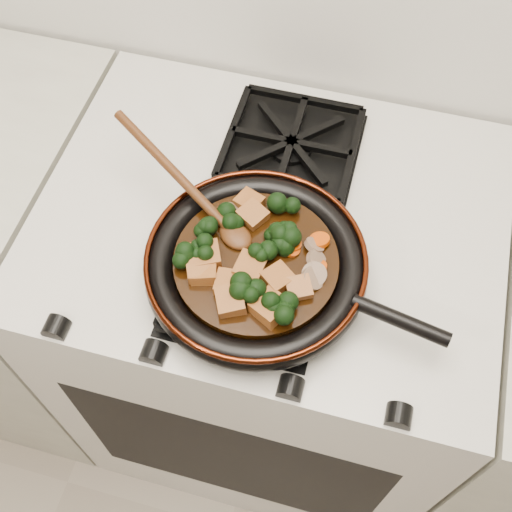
# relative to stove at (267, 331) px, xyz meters

# --- Properties ---
(stove) EXTENTS (0.76, 0.60, 0.90)m
(stove) POSITION_rel_stove_xyz_m (0.00, 0.00, 0.00)
(stove) COLOR beige
(stove) RESTS_ON ground
(burner_grate_front) EXTENTS (0.23, 0.23, 0.03)m
(burner_grate_front) POSITION_rel_stove_xyz_m (0.00, -0.14, 0.46)
(burner_grate_front) COLOR black
(burner_grate_front) RESTS_ON stove
(burner_grate_back) EXTENTS (0.23, 0.23, 0.03)m
(burner_grate_back) POSITION_rel_stove_xyz_m (0.00, 0.14, 0.46)
(burner_grate_back) COLOR black
(burner_grate_back) RESTS_ON stove
(skillet) EXTENTS (0.45, 0.33, 0.05)m
(skillet) POSITION_rel_stove_xyz_m (0.01, -0.12, 0.49)
(skillet) COLOR black
(skillet) RESTS_ON burner_grate_front
(braising_sauce) EXTENTS (0.24, 0.24, 0.02)m
(braising_sauce) POSITION_rel_stove_xyz_m (0.01, -0.12, 0.50)
(braising_sauce) COLOR black
(braising_sauce) RESTS_ON skillet
(tofu_cube_0) EXTENTS (0.06, 0.06, 0.03)m
(tofu_cube_0) POSITION_rel_stove_xyz_m (-0.06, -0.14, 0.52)
(tofu_cube_0) COLOR brown
(tofu_cube_0) RESTS_ON braising_sauce
(tofu_cube_1) EXTENTS (0.05, 0.05, 0.03)m
(tofu_cube_1) POSITION_rel_stove_xyz_m (0.00, -0.14, 0.52)
(tofu_cube_1) COLOR brown
(tofu_cube_1) RESTS_ON braising_sauce
(tofu_cube_2) EXTENTS (0.05, 0.05, 0.03)m
(tofu_cube_2) POSITION_rel_stove_xyz_m (-0.06, -0.16, 0.52)
(tofu_cube_2) COLOR brown
(tofu_cube_2) RESTS_ON braising_sauce
(tofu_cube_3) EXTENTS (0.05, 0.05, 0.02)m
(tofu_cube_3) POSITION_rel_stove_xyz_m (0.05, -0.15, 0.52)
(tofu_cube_3) COLOR brown
(tofu_cube_3) RESTS_ON braising_sauce
(tofu_cube_4) EXTENTS (0.04, 0.04, 0.02)m
(tofu_cube_4) POSITION_rel_stove_xyz_m (-0.02, -0.18, 0.52)
(tofu_cube_4) COLOR brown
(tofu_cube_4) RESTS_ON braising_sauce
(tofu_cube_5) EXTENTS (0.05, 0.05, 0.03)m
(tofu_cube_5) POSITION_rel_stove_xyz_m (-0.02, -0.05, 0.52)
(tofu_cube_5) COLOR brown
(tofu_cube_5) RESTS_ON braising_sauce
(tofu_cube_6) EXTENTS (0.05, 0.05, 0.03)m
(tofu_cube_6) POSITION_rel_stove_xyz_m (-0.06, -0.17, 0.52)
(tofu_cube_6) COLOR brown
(tofu_cube_6) RESTS_ON braising_sauce
(tofu_cube_7) EXTENTS (0.05, 0.05, 0.02)m
(tofu_cube_7) POSITION_rel_stove_xyz_m (0.08, -0.16, 0.52)
(tofu_cube_7) COLOR brown
(tofu_cube_7) RESTS_ON braising_sauce
(tofu_cube_8) EXTENTS (0.06, 0.06, 0.03)m
(tofu_cube_8) POSITION_rel_stove_xyz_m (0.05, -0.20, 0.52)
(tofu_cube_8) COLOR brown
(tofu_cube_8) RESTS_ON braising_sauce
(tofu_cube_9) EXTENTS (0.05, 0.06, 0.03)m
(tofu_cube_9) POSITION_rel_stove_xyz_m (-0.01, -0.20, 0.52)
(tofu_cube_9) COLOR brown
(tofu_cube_9) RESTS_ON braising_sauce
(tofu_cube_10) EXTENTS (0.05, 0.05, 0.02)m
(tofu_cube_10) POSITION_rel_stove_xyz_m (-0.03, -0.03, 0.52)
(tofu_cube_10) COLOR brown
(tofu_cube_10) RESTS_ON braising_sauce
(broccoli_floret_0) EXTENTS (0.09, 0.08, 0.08)m
(broccoli_floret_0) POSITION_rel_stove_xyz_m (-0.07, -0.10, 0.52)
(broccoli_floret_0) COLOR black
(broccoli_floret_0) RESTS_ON braising_sauce
(broccoli_floret_1) EXTENTS (0.08, 0.07, 0.06)m
(broccoli_floret_1) POSITION_rel_stove_xyz_m (-0.07, -0.14, 0.52)
(broccoli_floret_1) COLOR black
(broccoli_floret_1) RESTS_ON braising_sauce
(broccoli_floret_2) EXTENTS (0.08, 0.08, 0.07)m
(broccoli_floret_2) POSITION_rel_stove_xyz_m (0.01, -0.19, 0.52)
(broccoli_floret_2) COLOR black
(broccoli_floret_2) RESTS_ON braising_sauce
(broccoli_floret_3) EXTENTS (0.09, 0.08, 0.07)m
(broccoli_floret_3) POSITION_rel_stove_xyz_m (0.03, -0.08, 0.52)
(broccoli_floret_3) COLOR black
(broccoli_floret_3) RESTS_ON braising_sauce
(broccoli_floret_4) EXTENTS (0.09, 0.09, 0.06)m
(broccoli_floret_4) POSITION_rel_stove_xyz_m (0.03, -0.03, 0.52)
(broccoli_floret_4) COLOR black
(broccoli_floret_4) RESTS_ON braising_sauce
(broccoli_floret_5) EXTENTS (0.08, 0.09, 0.07)m
(broccoli_floret_5) POSITION_rel_stove_xyz_m (0.06, -0.20, 0.52)
(broccoli_floret_5) COLOR black
(broccoli_floret_5) RESTS_ON braising_sauce
(broccoli_floret_6) EXTENTS (0.08, 0.07, 0.06)m
(broccoli_floret_6) POSITION_rel_stove_xyz_m (-0.08, -0.15, 0.52)
(broccoli_floret_6) COLOR black
(broccoli_floret_6) RESTS_ON braising_sauce
(broccoli_floret_7) EXTENTS (0.08, 0.08, 0.05)m
(broccoli_floret_7) POSITION_rel_stove_xyz_m (-0.05, -0.07, 0.52)
(broccoli_floret_7) COLOR black
(broccoli_floret_7) RESTS_ON braising_sauce
(broccoli_floret_8) EXTENTS (0.07, 0.08, 0.07)m
(broccoli_floret_8) POSITION_rel_stove_xyz_m (0.05, -0.08, 0.52)
(broccoli_floret_8) COLOR black
(broccoli_floret_8) RESTS_ON braising_sauce
(broccoli_floret_9) EXTENTS (0.07, 0.07, 0.07)m
(broccoli_floret_9) POSITION_rel_stove_xyz_m (0.02, -0.12, 0.52)
(broccoli_floret_9) COLOR black
(broccoli_floret_9) RESTS_ON braising_sauce
(carrot_coin_0) EXTENTS (0.03, 0.03, 0.02)m
(carrot_coin_0) POSITION_rel_stove_xyz_m (0.04, -0.19, 0.51)
(carrot_coin_0) COLOR #C64005
(carrot_coin_0) RESTS_ON braising_sauce
(carrot_coin_1) EXTENTS (0.03, 0.03, 0.01)m
(carrot_coin_1) POSITION_rel_stove_xyz_m (0.05, -0.09, 0.51)
(carrot_coin_1) COLOR #C64005
(carrot_coin_1) RESTS_ON braising_sauce
(carrot_coin_2) EXTENTS (0.03, 0.03, 0.02)m
(carrot_coin_2) POSITION_rel_stove_xyz_m (0.09, -0.07, 0.51)
(carrot_coin_2) COLOR #C64005
(carrot_coin_2) RESTS_ON braising_sauce
(carrot_coin_3) EXTENTS (0.03, 0.03, 0.02)m
(carrot_coin_3) POSITION_rel_stove_xyz_m (0.10, -0.11, 0.51)
(carrot_coin_3) COLOR #C64005
(carrot_coin_3) RESTS_ON braising_sauce
(carrot_coin_4) EXTENTS (0.03, 0.03, 0.02)m
(carrot_coin_4) POSITION_rel_stove_xyz_m (-0.02, -0.05, 0.51)
(carrot_coin_4) COLOR #C64005
(carrot_coin_4) RESTS_ON braising_sauce
(carrot_coin_5) EXTENTS (0.03, 0.03, 0.02)m
(carrot_coin_5) POSITION_rel_stove_xyz_m (0.05, -0.09, 0.51)
(carrot_coin_5) COLOR #C64005
(carrot_coin_5) RESTS_ON braising_sauce
(mushroom_slice_0) EXTENTS (0.04, 0.04, 0.02)m
(mushroom_slice_0) POSITION_rel_stove_xyz_m (0.10, -0.13, 0.52)
(mushroom_slice_0) COLOR #7F6149
(mushroom_slice_0) RESTS_ON braising_sauce
(mushroom_slice_1) EXTENTS (0.04, 0.04, 0.02)m
(mushroom_slice_1) POSITION_rel_stove_xyz_m (-0.05, -0.06, 0.52)
(mushroom_slice_1) COLOR #7F6149
(mushroom_slice_1) RESTS_ON braising_sauce
(mushroom_slice_2) EXTENTS (0.03, 0.04, 0.03)m
(mushroom_slice_2) POSITION_rel_stove_xyz_m (0.09, -0.11, 0.52)
(mushroom_slice_2) COLOR #7F6149
(mushroom_slice_2) RESTS_ON braising_sauce
(mushroom_slice_3) EXTENTS (0.03, 0.04, 0.03)m
(mushroom_slice_3) POSITION_rel_stove_xyz_m (0.09, -0.14, 0.52)
(mushroom_slice_3) COLOR #7F6149
(mushroom_slice_3) RESTS_ON braising_sauce
(mushroom_slice_4) EXTENTS (0.04, 0.04, 0.02)m
(mushroom_slice_4) POSITION_rel_stove_xyz_m (0.09, -0.08, 0.52)
(mushroom_slice_4) COLOR #7F6149
(mushroom_slice_4) RESTS_ON braising_sauce
(wooden_spoon) EXTENTS (0.16, 0.11, 0.27)m
(wooden_spoon) POSITION_rel_stove_xyz_m (-0.10, -0.05, 0.53)
(wooden_spoon) COLOR #4C2710
(wooden_spoon) RESTS_ON braising_sauce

